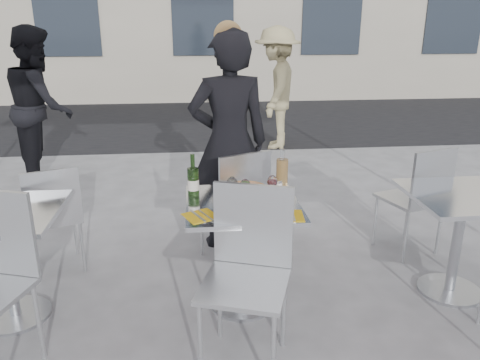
{
  "coord_description": "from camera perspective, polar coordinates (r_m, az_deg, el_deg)",
  "views": [
    {
      "loc": [
        -0.3,
        -2.77,
        1.85
      ],
      "look_at": [
        0.0,
        0.15,
        0.85
      ],
      "focal_mm": 35.0,
      "sensor_mm": 36.0,
      "label": 1
    }
  ],
  "objects": [
    {
      "name": "side_table_right",
      "position": [
        3.55,
        25.24,
        -4.75
      ],
      "size": [
        0.72,
        0.72,
        0.75
      ],
      "color": "#B7BABF",
      "rests_on": "ground"
    },
    {
      "name": "chair_far",
      "position": [
        3.58,
        -0.26,
        -2.32
      ],
      "size": [
        0.57,
        0.58,
        0.94
      ],
      "rotation": [
        0.0,
        0.0,
        3.56
      ],
      "color": "silver",
      "rests_on": "ground"
    },
    {
      "name": "wineglass_white_b",
      "position": [
        3.0,
        -0.92,
        -0.46
      ],
      "size": [
        0.07,
        0.07,
        0.16
      ],
      "color": "white",
      "rests_on": "main_table"
    },
    {
      "name": "pizza_near",
      "position": [
        2.81,
        1.97,
        -3.93
      ],
      "size": [
        0.3,
        0.3,
        0.02
      ],
      "color": "tan",
      "rests_on": "main_table"
    },
    {
      "name": "street_asphalt",
      "position": [
        9.45,
        -3.93,
        7.47
      ],
      "size": [
        24.0,
        5.0,
        0.0
      ],
      "primitive_type": "cube",
      "color": "black",
      "rests_on": "ground"
    },
    {
      "name": "wineglass_white_a",
      "position": [
        3.0,
        -0.99,
        -0.46
      ],
      "size": [
        0.07,
        0.07,
        0.16
      ],
      "color": "white",
      "rests_on": "main_table"
    },
    {
      "name": "ground",
      "position": [
        3.34,
        0.27,
        -14.8
      ],
      "size": [
        80.0,
        80.0,
        0.0
      ],
      "primitive_type": "plane",
      "color": "slate"
    },
    {
      "name": "napkin_right",
      "position": [
        2.8,
        5.88,
        -4.33
      ],
      "size": [
        0.2,
        0.2,
        0.01
      ],
      "rotation": [
        0.0,
        0.0,
        -0.1
      ],
      "color": "gold",
      "rests_on": "main_table"
    },
    {
      "name": "wine_bottle",
      "position": [
        3.05,
        -5.72,
        -0.13
      ],
      "size": [
        0.07,
        0.08,
        0.29
      ],
      "color": "#2C531F",
      "rests_on": "main_table"
    },
    {
      "name": "side_table_left",
      "position": [
        3.29,
        -26.91,
        -6.83
      ],
      "size": [
        0.72,
        0.72,
        0.75
      ],
      "color": "#B7BABF",
      "rests_on": "ground"
    },
    {
      "name": "side_chair_lfar",
      "position": [
        3.75,
        -21.83,
        -3.57
      ],
      "size": [
        0.51,
        0.52,
        0.86
      ],
      "rotation": [
        0.0,
        0.0,
        3.53
      ],
      "color": "silver",
      "rests_on": "ground"
    },
    {
      "name": "side_chair_rfar",
      "position": [
        4.01,
        21.07,
        -1.43
      ],
      "size": [
        0.54,
        0.55,
        0.93
      ],
      "rotation": [
        0.0,
        0.0,
        3.47
      ],
      "color": "silver",
      "rests_on": "ground"
    },
    {
      "name": "chair_near",
      "position": [
        2.62,
        1.04,
        -9.85
      ],
      "size": [
        0.58,
        0.59,
        1.0
      ],
      "rotation": [
        0.0,
        0.0,
        -0.33
      ],
      "color": "silver",
      "rests_on": "ground"
    },
    {
      "name": "pizza_far",
      "position": [
        3.16,
        0.6,
        -1.23
      ],
      "size": [
        0.36,
        0.36,
        0.03
      ],
      "color": "white",
      "rests_on": "main_table"
    },
    {
      "name": "pedestrian_b",
      "position": [
        7.13,
        4.46,
        11.08
      ],
      "size": [
        0.95,
        1.3,
        1.8
      ],
      "primitive_type": "imported",
      "rotation": [
        0.0,
        0.0,
        4.44
      ],
      "color": "tan",
      "rests_on": "ground"
    },
    {
      "name": "pedestrian_a",
      "position": [
        5.97,
        -23.17,
        8.25
      ],
      "size": [
        0.9,
        1.03,
        1.82
      ],
      "primitive_type": "imported",
      "rotation": [
        0.0,
        0.0,
        1.84
      ],
      "color": "black",
      "rests_on": "ground"
    },
    {
      "name": "carafe",
      "position": [
        3.18,
        5.14,
        0.75
      ],
      "size": [
        0.08,
        0.08,
        0.29
      ],
      "color": "tan",
      "rests_on": "main_table"
    },
    {
      "name": "sugar_shaker",
      "position": [
        3.1,
        4.56,
        -0.94
      ],
      "size": [
        0.06,
        0.06,
        0.11
      ],
      "color": "white",
      "rests_on": "main_table"
    },
    {
      "name": "wineglass_red_a",
      "position": [
        2.95,
        0.64,
        -0.77
      ],
      "size": [
        0.07,
        0.07,
        0.16
      ],
      "color": "white",
      "rests_on": "main_table"
    },
    {
      "name": "wineglass_red_b",
      "position": [
        3.03,
        3.95,
        -0.3
      ],
      "size": [
        0.07,
        0.07,
        0.16
      ],
      "color": "white",
      "rests_on": "main_table"
    },
    {
      "name": "woman_diner",
      "position": [
        3.84,
        -1.36,
        4.56
      ],
      "size": [
        0.69,
        0.48,
        1.81
      ],
      "primitive_type": "imported",
      "rotation": [
        0.0,
        0.0,
        3.22
      ],
      "color": "black",
      "rests_on": "ground"
    },
    {
      "name": "salad_plate",
      "position": [
        3.06,
        0.27,
        -1.49
      ],
      "size": [
        0.22,
        0.22,
        0.09
      ],
      "color": "white",
      "rests_on": "main_table"
    },
    {
      "name": "napkin_left",
      "position": [
        2.79,
        -4.82,
        -4.37
      ],
      "size": [
        0.24,
        0.24,
        0.01
      ],
      "rotation": [
        0.0,
        0.0,
        0.44
      ],
      "color": "gold",
      "rests_on": "main_table"
    },
    {
      "name": "main_table",
      "position": [
        3.07,
        0.28,
        -6.4
      ],
      "size": [
        0.72,
        0.72,
        0.75
      ],
      "color": "#B7BABF",
      "rests_on": "ground"
    }
  ]
}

